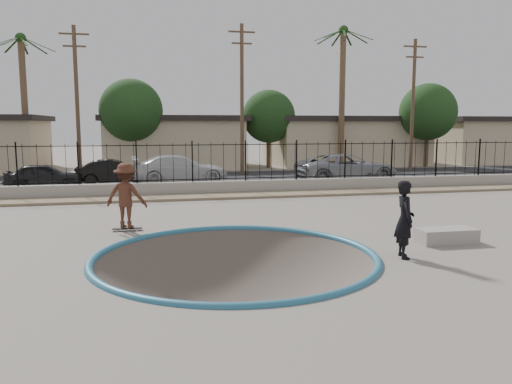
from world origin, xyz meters
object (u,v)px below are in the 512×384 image
object	(u,v)px
skater	(126,199)
car_a	(44,176)
videographer	(405,219)
car_b	(115,172)
concrete_ledge	(446,236)
car_d	(347,168)
skateboard	(127,229)
car_c	(180,169)

from	to	relation	value
skater	car_a	size ratio (longest dim) A/B	0.53
videographer	car_b	distance (m)	18.61
concrete_ledge	car_d	world-z (taller)	car_d
skater	car_d	xyz separation A→B (m)	(11.59, 10.65, -0.16)
videographer	concrete_ledge	world-z (taller)	videographer
skateboard	car_d	distance (m)	15.76
skater	car_d	bearing A→B (deg)	-115.96
car_c	videographer	bearing A→B (deg)	-168.87
car_b	car_c	xyz separation A→B (m)	(3.48, 0.00, 0.09)
videographer	car_a	distance (m)	19.47
skater	car_a	world-z (taller)	skater
videographer	concrete_ledge	bearing A→B (deg)	-47.24
skater	concrete_ledge	bearing A→B (deg)	179.21
concrete_ledge	car_c	bearing A→B (deg)	111.38
skater	skateboard	bearing A→B (deg)	156.46
concrete_ledge	car_d	size ratio (longest dim) A/B	0.28
videographer	car_a	xyz separation A→B (m)	(-11.13, 15.98, -0.27)
skater	car_b	size ratio (longest dim) A/B	0.49
car_b	car_c	world-z (taller)	car_c
concrete_ledge	skateboard	bearing A→B (deg)	157.75
skater	videographer	world-z (taller)	skater
skater	car_a	bearing A→B (deg)	-47.15
car_d	car_a	bearing A→B (deg)	83.31
videographer	concrete_ledge	size ratio (longest dim) A/B	1.18
skateboard	videographer	size ratio (longest dim) A/B	0.47
concrete_ledge	car_a	xyz separation A→B (m)	(-13.04, 14.84, 0.47)
car_b	car_a	bearing A→B (deg)	101.99
car_b	skateboard	bearing A→B (deg)	-178.61
concrete_ledge	car_a	size ratio (longest dim) A/B	0.43
skater	videographer	distance (m)	8.16
skateboard	car_c	bearing A→B (deg)	80.92
car_d	concrete_ledge	bearing A→B (deg)	163.78
concrete_ledge	car_a	world-z (taller)	car_a
skateboard	videographer	distance (m)	8.20
videographer	car_a	size ratio (longest dim) A/B	0.51
videographer	car_b	xyz separation A→B (m)	(-7.75, 16.91, -0.24)
skateboard	videographer	bearing A→B (deg)	-32.70
car_a	car_c	size ratio (longest dim) A/B	0.71
skateboard	car_b	bearing A→B (deg)	97.05
concrete_ledge	car_b	xyz separation A→B (m)	(-9.66, 15.78, 0.51)
car_b	videographer	bearing A→B (deg)	-158.91
skater	car_b	xyz separation A→B (m)	(-1.05, 12.25, -0.28)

